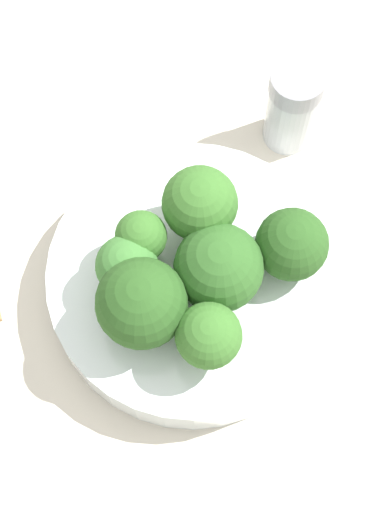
% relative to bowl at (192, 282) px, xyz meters
% --- Properties ---
extents(ground_plane, '(3.00, 3.00, 0.00)m').
position_rel_bowl_xyz_m(ground_plane, '(0.00, 0.00, -0.02)').
color(ground_plane, beige).
extents(bowl, '(0.20, 0.20, 0.04)m').
position_rel_bowl_xyz_m(bowl, '(0.00, 0.00, 0.00)').
color(bowl, silver).
rests_on(bowl, ground_plane).
extents(broccoli_floret_0, '(0.04, 0.04, 0.06)m').
position_rel_bowl_xyz_m(broccoli_floret_0, '(-0.05, -0.03, 0.05)').
color(broccoli_floret_0, '#7A9E5B').
rests_on(broccoli_floret_0, bowl).
extents(broccoli_floret_1, '(0.06, 0.06, 0.07)m').
position_rel_bowl_xyz_m(broccoli_floret_1, '(-0.04, 0.02, 0.06)').
color(broccoli_floret_1, '#7A9E5B').
rests_on(broccoli_floret_1, bowl).
extents(broccoli_floret_2, '(0.04, 0.04, 0.05)m').
position_rel_bowl_xyz_m(broccoli_floret_2, '(-0.02, 0.04, 0.05)').
color(broccoli_floret_2, '#7A9E5B').
rests_on(broccoli_floret_2, bowl).
extents(broccoli_floret_3, '(0.06, 0.06, 0.06)m').
position_rel_bowl_xyz_m(broccoli_floret_3, '(0.00, -0.02, 0.05)').
color(broccoli_floret_3, '#7A9E5B').
rests_on(broccoli_floret_3, bowl).
extents(broccoli_floret_4, '(0.05, 0.05, 0.06)m').
position_rel_bowl_xyz_m(broccoli_floret_4, '(0.03, 0.01, 0.06)').
color(broccoli_floret_4, '#8EB770').
rests_on(broccoli_floret_4, bowl).
extents(broccoli_floret_5, '(0.05, 0.05, 0.05)m').
position_rel_bowl_xyz_m(broccoli_floret_5, '(0.03, -0.06, 0.05)').
color(broccoli_floret_5, '#7A9E5B').
rests_on(broccoli_floret_5, bowl).
extents(broccoli_floret_6, '(0.03, 0.03, 0.05)m').
position_rel_bowl_xyz_m(broccoli_floret_6, '(0.00, 0.04, 0.05)').
color(broccoli_floret_6, '#7A9E5B').
rests_on(broccoli_floret_6, bowl).
extents(pepper_shaker, '(0.04, 0.04, 0.08)m').
position_rel_bowl_xyz_m(pepper_shaker, '(0.15, -0.02, 0.02)').
color(pepper_shaker, '#B2B7BC').
rests_on(pepper_shaker, ground_plane).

